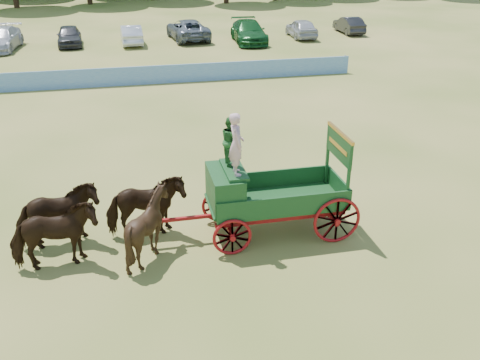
% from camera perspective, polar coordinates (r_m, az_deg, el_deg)
% --- Properties ---
extents(ground, '(160.00, 160.00, 0.00)m').
position_cam_1_polar(ground, '(15.06, -4.63, -7.48)').
color(ground, tan).
rests_on(ground, ground).
extents(horse_lead_left, '(2.34, 1.28, 1.88)m').
position_cam_1_polar(horse_lead_left, '(14.63, -19.20, -5.69)').
color(horse_lead_left, black).
rests_on(horse_lead_left, ground).
extents(horse_lead_right, '(2.38, 1.40, 1.88)m').
position_cam_1_polar(horse_lead_right, '(15.59, -18.85, -3.65)').
color(horse_lead_right, black).
rests_on(horse_lead_right, ground).
extents(horse_wheel_left, '(2.04, 1.91, 1.89)m').
position_cam_1_polar(horse_wheel_left, '(14.48, -9.76, -4.87)').
color(horse_wheel_left, black).
rests_on(horse_wheel_left, ground).
extents(horse_wheel_right, '(2.30, 1.18, 1.88)m').
position_cam_1_polar(horse_wheel_right, '(15.44, -10.01, -2.87)').
color(horse_wheel_right, black).
rests_on(horse_wheel_right, ground).
extents(farm_dray, '(6.00, 2.00, 3.85)m').
position_cam_1_polar(farm_dray, '(15.01, 1.30, -0.51)').
color(farm_dray, maroon).
rests_on(farm_dray, ground).
extents(sponsor_banner, '(26.00, 0.08, 1.05)m').
position_cam_1_polar(sponsor_banner, '(31.52, -11.27, 10.84)').
color(sponsor_banner, blue).
rests_on(sponsor_banner, ground).
extents(parked_cars, '(45.36, 8.10, 1.65)m').
position_cam_1_polar(parked_cars, '(43.40, -16.06, 14.58)').
color(parked_cars, silver).
rests_on(parked_cars, ground).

